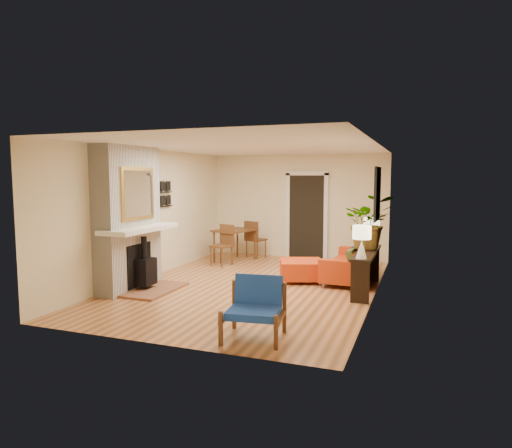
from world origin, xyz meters
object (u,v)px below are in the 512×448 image
Objects in this scene: lamp_far at (371,228)px; houseplant at (369,222)px; lamp_near at (362,238)px; sofa at (353,264)px; blue_chair at (256,304)px; ottoman at (301,269)px; dining_table at (237,236)px; console_table at (366,259)px.

houseplant is at bearing -91.39° from lamp_far.
lamp_near is 0.54× the size of houseplant.
blue_chair reaches higher than sofa.
ottoman is 2.55m from dining_table.
blue_chair is 3.77m from lamp_far.
houseplant is (0.34, -0.52, 0.90)m from sofa.
console_table is 1.85× the size of houseplant.
sofa is 0.83m from lamp_far.
blue_chair is at bearing -85.92° from ottoman.
blue_chair is 0.46× the size of dining_table.
console_table is 3.43× the size of lamp_far.
dining_table is at bearing 142.46° from ottoman.
houseplant is (-0.01, -0.41, 0.16)m from lamp_far.
dining_table is at bearing 153.90° from houseplant.
houseplant reaches higher than lamp_far.
lamp_near is at bearing -90.00° from console_table.
dining_table is at bearing 115.11° from blue_chair.
dining_table is 3.71m from houseplant.
blue_chair is at bearing -64.89° from dining_table.
houseplant is at bearing -56.75° from sofa.
console_table is at bearing -88.07° from houseplant.
houseplant is (-0.01, 1.06, 0.16)m from lamp_near.
houseplant is at bearing 91.93° from console_table.
sofa is 3.50× the size of lamp_far.
lamp_far is at bearing -16.77° from sofa.
blue_chair is 3.05m from console_table.
blue_chair is 1.52× the size of lamp_near.
lamp_near reaches higher than ottoman.
lamp_near reaches higher than dining_table.
ottoman is at bearing -165.40° from lamp_far.
blue_chair is at bearing -117.01° from lamp_near.
blue_chair is 5.26m from dining_table.
lamp_far is at bearing 90.00° from console_table.
sofa reaches higher than ottoman.
lamp_far is (1.07, 3.56, 0.65)m from blue_chair.
dining_table is 3.31× the size of lamp_far.
sofa is at bearing 163.23° from lamp_far.
console_table is at bearing 90.00° from lamp_near.
console_table is 0.90m from lamp_near.
lamp_near is (3.30, -2.67, 0.45)m from dining_table.
lamp_near is (0.35, -1.57, 0.74)m from sofa.
houseplant is at bearing -3.24° from ottoman.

